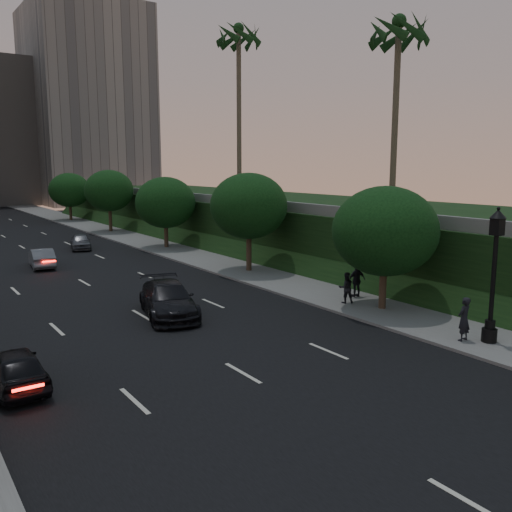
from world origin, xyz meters
TOP-DOWN VIEW (x-y plane):
  - ground at (0.00, 0.00)m, footprint 160.00×160.00m
  - road_surface at (0.00, 30.00)m, footprint 16.00×140.00m
  - sidewalk_right at (10.25, 30.00)m, footprint 4.50×140.00m
  - embankment at (22.00, 28.00)m, footprint 18.00×90.00m
  - parapet_wall at (13.50, 28.00)m, footprint 0.35×90.00m
  - office_block_right at (24.00, 96.00)m, footprint 20.00×22.00m
  - tree_right_a at (10.30, 8.00)m, footprint 5.20×5.20m
  - tree_right_b at (10.30, 20.00)m, footprint 5.20×5.20m
  - tree_right_c at (10.30, 33.00)m, footprint 5.20×5.20m
  - tree_right_d at (10.30, 47.00)m, footprint 5.20×5.20m
  - tree_right_e at (10.30, 62.00)m, footprint 5.20×5.20m
  - palm_mid at (17.50, 14.00)m, footprint 3.20×3.20m
  - palm_far at (16.00, 30.00)m, footprint 3.20×3.20m
  - street_lamp at (9.89, 1.89)m, footprint 0.64×0.64m
  - sedan_near_left at (-6.82, 8.20)m, footprint 1.70×4.08m
  - sedan_mid_left at (-0.89, 29.87)m, footprint 1.95×4.36m
  - sedan_near_right at (1.09, 13.26)m, footprint 3.63×5.97m
  - sedan_far_right at (3.95, 36.77)m, footprint 2.52×4.28m
  - pedestrian_a at (9.16, 2.59)m, footprint 0.70×0.49m
  - pedestrian_b at (9.52, 9.78)m, footprint 0.98×0.90m
  - pedestrian_c at (10.93, 10.43)m, footprint 1.13×0.62m

SIDE VIEW (x-z plane):
  - ground at x=0.00m, z-range 0.00..0.00m
  - road_surface at x=0.00m, z-range 0.00..0.02m
  - sidewalk_right at x=10.25m, z-range 0.00..0.15m
  - sedan_far_right at x=3.95m, z-range 0.00..1.37m
  - sedan_near_left at x=-6.82m, z-range 0.00..1.38m
  - sedan_mid_left at x=-0.89m, z-range 0.00..1.39m
  - sedan_near_right at x=1.09m, z-range 0.00..1.62m
  - pedestrian_b at x=9.52m, z-range 0.15..1.77m
  - pedestrian_a at x=9.16m, z-range 0.15..1.96m
  - pedestrian_c at x=10.93m, z-range 0.15..1.98m
  - embankment at x=22.00m, z-range 0.00..4.00m
  - street_lamp at x=9.89m, z-range -0.18..5.44m
  - tree_right_a at x=10.30m, z-range 0.90..7.14m
  - tree_right_c at x=10.30m, z-range 0.90..7.14m
  - tree_right_e at x=10.30m, z-range 0.90..7.14m
  - parapet_wall at x=13.50m, z-range 4.00..4.70m
  - tree_right_b at x=10.30m, z-range 1.15..7.88m
  - tree_right_d at x=10.30m, z-range 1.15..7.88m
  - palm_mid at x=17.50m, z-range 8.82..21.82m
  - palm_far at x=16.00m, z-range 9.89..25.39m
  - office_block_right at x=24.00m, z-range 0.00..36.00m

